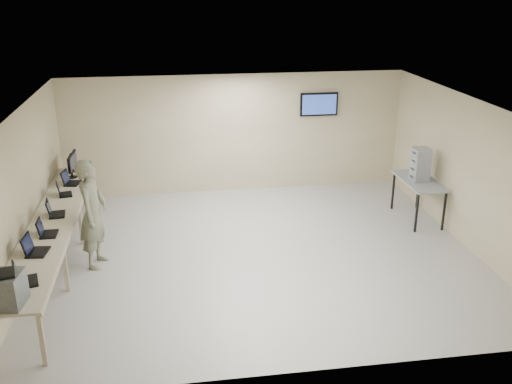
{
  "coord_description": "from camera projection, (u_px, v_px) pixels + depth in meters",
  "views": [
    {
      "loc": [
        -1.48,
        -9.5,
        4.83
      ],
      "look_at": [
        0.0,
        0.2,
        1.15
      ],
      "focal_mm": 40.0,
      "sensor_mm": 36.0,
      "label": 1
    }
  ],
  "objects": [
    {
      "name": "laptop_2",
      "position": [
        45.0,
        231.0,
        9.28
      ],
      "size": [
        0.3,
        0.36,
        0.28
      ],
      "rotation": [
        0.0,
        0.0,
        0.02
      ],
      "color": "black",
      "rests_on": "workbench"
    },
    {
      "name": "storage_bins",
      "position": [
        420.0,
        164.0,
        11.78
      ],
      "size": [
        0.33,
        0.36,
        0.69
      ],
      "color": "#9EA6B1",
      "rests_on": "side_table"
    },
    {
      "name": "monitor_near",
      "position": [
        71.0,
        165.0,
        11.91
      ],
      "size": [
        0.21,
        0.48,
        0.47
      ],
      "color": "black",
      "rests_on": "workbench"
    },
    {
      "name": "laptop_4",
      "position": [
        62.0,
        192.0,
        11.0
      ],
      "size": [
        0.33,
        0.37,
        0.26
      ],
      "rotation": [
        0.0,
        0.0,
        0.2
      ],
      "color": "black",
      "rests_on": "workbench"
    },
    {
      "name": "side_table",
      "position": [
        419.0,
        183.0,
        11.93
      ],
      "size": [
        0.68,
        1.47,
        0.88
      ],
      "color": "gray",
      "rests_on": "ground"
    },
    {
      "name": "room",
      "position": [
        259.0,
        181.0,
        10.26
      ],
      "size": [
        8.01,
        7.01,
        2.81
      ],
      "color": "beige",
      "rests_on": "ground"
    },
    {
      "name": "laptop_on_box",
      "position": [
        0.0,
        270.0,
        7.13
      ],
      "size": [
        0.34,
        0.38,
        0.25
      ],
      "rotation": [
        0.0,
        0.0,
        0.26
      ],
      "color": "black",
      "rests_on": "equipment_box"
    },
    {
      "name": "equipment_box",
      "position": [
        7.0,
        290.0,
        7.24
      ],
      "size": [
        0.43,
        0.47,
        0.45
      ],
      "primitive_type": "cube",
      "rotation": [
        0.0,
        0.0,
        -0.13
      ],
      "color": "slate",
      "rests_on": "workbench"
    },
    {
      "name": "laptop_0",
      "position": [
        23.0,
        278.0,
        7.82
      ],
      "size": [
        0.39,
        0.43,
        0.29
      ],
      "rotation": [
        0.0,
        0.0,
        0.26
      ],
      "color": "black",
      "rests_on": "workbench"
    },
    {
      "name": "laptop_1",
      "position": [
        33.0,
        249.0,
        8.66
      ],
      "size": [
        0.36,
        0.42,
        0.3
      ],
      "rotation": [
        0.0,
        0.0,
        -0.11
      ],
      "color": "black",
      "rests_on": "workbench"
    },
    {
      "name": "laptop_3",
      "position": [
        53.0,
        211.0,
        10.06
      ],
      "size": [
        0.34,
        0.4,
        0.29
      ],
      "rotation": [
        0.0,
        0.0,
        0.12
      ],
      "color": "black",
      "rests_on": "workbench"
    },
    {
      "name": "soldier",
      "position": [
        93.0,
        213.0,
        9.93
      ],
      "size": [
        0.61,
        0.8,
        1.98
      ],
      "primitive_type": "imported",
      "rotation": [
        0.0,
        0.0,
        1.36
      ],
      "color": "slate",
      "rests_on": "ground"
    },
    {
      "name": "monitor_far",
      "position": [
        74.0,
        159.0,
        12.32
      ],
      "size": [
        0.2,
        0.44,
        0.43
      ],
      "color": "black",
      "rests_on": "workbench"
    },
    {
      "name": "laptop_5",
      "position": [
        70.0,
        181.0,
        11.6
      ],
      "size": [
        0.36,
        0.41,
        0.29
      ],
      "rotation": [
        0.0,
        0.0,
        -0.17
      ],
      "color": "black",
      "rests_on": "workbench"
    },
    {
      "name": "workbench",
      "position": [
        54.0,
        224.0,
        9.9
      ],
      "size": [
        0.76,
        6.0,
        0.9
      ],
      "color": "beige",
      "rests_on": "ground"
    }
  ]
}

